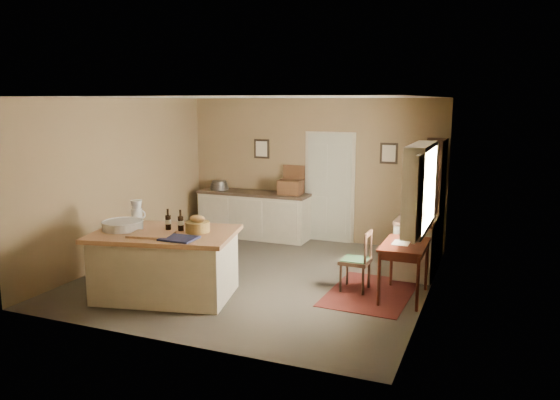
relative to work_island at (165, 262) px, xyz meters
The scene contains 16 objects.
ground 1.59m from the work_island, 56.48° to the left, with size 5.00×5.00×0.00m, color #4A4439.
wall_back 3.96m from the work_island, 77.44° to the left, with size 5.00×0.10×2.70m, color brown.
wall_front 1.73m from the work_island, 55.78° to the right, with size 5.00×0.10×2.70m, color brown.
wall_left 2.26m from the work_island, 142.68° to the left, with size 0.10×5.00×2.70m, color brown.
wall_right 3.68m from the work_island, 20.77° to the left, with size 0.10×5.00×2.70m, color brown.
ceiling 2.69m from the work_island, 56.48° to the left, with size 5.00×5.00×0.00m, color silver.
door 3.96m from the work_island, 72.35° to the left, with size 0.97×0.06×2.11m, color #B7B59C.
framed_prints 4.08m from the work_island, 74.50° to the left, with size 2.82×0.02×0.38m.
window 3.59m from the work_island, 18.10° to the left, with size 0.25×1.99×1.12m.
work_island is the anchor object (origin of this frame).
sideboard 3.48m from the work_island, 94.09° to the left, with size 2.22×0.63×1.18m.
rug 2.88m from the work_island, 24.06° to the left, with size 1.10×1.60×0.01m, color #531714.
writing_desk 3.26m from the work_island, 20.84° to the left, with size 0.58×0.94×0.82m.
desk_chair 2.64m from the work_island, 26.97° to the left, with size 0.40×0.40×0.85m, color #311D13, non-canonical shape.
right_cabinet 3.82m from the work_island, 37.31° to the left, with size 0.58×1.04×0.99m.
shelving_unit 4.47m from the work_island, 44.06° to the left, with size 0.35×0.91×2.03m.
Camera 1 is at (3.31, -7.31, 2.65)m, focal length 35.00 mm.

